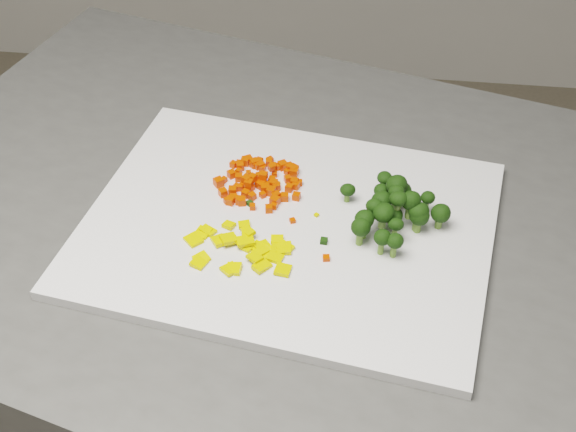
# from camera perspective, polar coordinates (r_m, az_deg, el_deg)

# --- Properties ---
(cutting_board) EXTENTS (0.49, 0.41, 0.01)m
(cutting_board) POSITION_cam_1_polar(r_m,az_deg,el_deg) (0.88, 0.00, -0.77)
(cutting_board) COLOR silver
(cutting_board) RESTS_ON counter_block
(carrot_pile) EXTENTS (0.10, 0.10, 0.03)m
(carrot_pile) POSITION_cam_1_polar(r_m,az_deg,el_deg) (0.92, -2.00, 2.87)
(carrot_pile) COLOR red
(carrot_pile) RESTS_ON cutting_board
(pepper_pile) EXTENTS (0.11, 0.11, 0.02)m
(pepper_pile) POSITION_cam_1_polar(r_m,az_deg,el_deg) (0.85, -3.14, -1.79)
(pepper_pile) COLOR #DEBC0B
(pepper_pile) RESTS_ON cutting_board
(broccoli_pile) EXTENTS (0.12, 0.12, 0.05)m
(broccoli_pile) POSITION_cam_1_polar(r_m,az_deg,el_deg) (0.87, 7.13, 1.05)
(broccoli_pile) COLOR black
(broccoli_pile) RESTS_ON cutting_board
(carrot_cube_0) EXTENTS (0.01, 0.01, 0.01)m
(carrot_cube_0) POSITION_cam_1_polar(r_m,az_deg,el_deg) (0.91, -0.93, 1.48)
(carrot_cube_0) COLOR red
(carrot_cube_0) RESTS_ON carrot_pile
(carrot_cube_1) EXTENTS (0.01, 0.01, 0.01)m
(carrot_cube_1) POSITION_cam_1_polar(r_m,az_deg,el_deg) (0.92, -3.96, 1.81)
(carrot_cube_1) COLOR red
(carrot_cube_1) RESTS_ON carrot_pile
(carrot_cube_2) EXTENTS (0.01, 0.01, 0.01)m
(carrot_cube_2) POSITION_cam_1_polar(r_m,az_deg,el_deg) (0.91, -0.24, 1.36)
(carrot_cube_2) COLOR red
(carrot_cube_2) RESTS_ON carrot_pile
(carrot_cube_3) EXTENTS (0.01, 0.01, 0.01)m
(carrot_cube_3) POSITION_cam_1_polar(r_m,az_deg,el_deg) (0.93, -3.52, 2.75)
(carrot_cube_3) COLOR red
(carrot_cube_3) RESTS_ON carrot_pile
(carrot_cube_4) EXTENTS (0.01, 0.01, 0.01)m
(carrot_cube_4) POSITION_cam_1_polar(r_m,az_deg,el_deg) (0.90, -3.30, 1.05)
(carrot_cube_4) COLOR red
(carrot_cube_4) RESTS_ON carrot_pile
(carrot_cube_5) EXTENTS (0.01, 0.01, 0.01)m
(carrot_cube_5) POSITION_cam_1_polar(r_m,az_deg,el_deg) (0.95, -2.47, 3.69)
(carrot_cube_5) COLOR red
(carrot_cube_5) RESTS_ON carrot_pile
(carrot_cube_6) EXTENTS (0.01, 0.01, 0.01)m
(carrot_cube_6) POSITION_cam_1_polar(r_m,az_deg,el_deg) (0.95, -1.95, 3.60)
(carrot_cube_6) COLOR red
(carrot_cube_6) RESTS_ON carrot_pile
(carrot_cube_7) EXTENTS (0.01, 0.01, 0.01)m
(carrot_cube_7) POSITION_cam_1_polar(r_m,az_deg,el_deg) (0.90, -4.14, 1.09)
(carrot_cube_7) COLOR red
(carrot_cube_7) RESTS_ON carrot_pile
(carrot_cube_8) EXTENTS (0.01, 0.01, 0.01)m
(carrot_cube_8) POSITION_cam_1_polar(r_m,az_deg,el_deg) (0.91, -2.56, 1.43)
(carrot_cube_8) COLOR red
(carrot_cube_8) RESTS_ON carrot_pile
(carrot_cube_9) EXTENTS (0.01, 0.01, 0.01)m
(carrot_cube_9) POSITION_cam_1_polar(r_m,az_deg,el_deg) (0.92, -2.64, 2.04)
(carrot_cube_9) COLOR red
(carrot_cube_9) RESTS_ON carrot_pile
(carrot_cube_10) EXTENTS (0.01, 0.01, 0.01)m
(carrot_cube_10) POSITION_cam_1_polar(r_m,az_deg,el_deg) (0.95, -0.66, 3.53)
(carrot_cube_10) COLOR red
(carrot_cube_10) RESTS_ON carrot_pile
(carrot_cube_11) EXTENTS (0.01, 0.01, 0.01)m
(carrot_cube_11) POSITION_cam_1_polar(r_m,az_deg,el_deg) (0.93, -1.95, 2.81)
(carrot_cube_11) COLOR red
(carrot_cube_11) RESTS_ON carrot_pile
(carrot_cube_12) EXTENTS (0.01, 0.01, 0.01)m
(carrot_cube_12) POSITION_cam_1_polar(r_m,az_deg,el_deg) (0.91, -4.65, 1.67)
(carrot_cube_12) COLOR red
(carrot_cube_12) RESTS_ON carrot_pile
(carrot_cube_13) EXTENTS (0.01, 0.01, 0.01)m
(carrot_cube_13) POSITION_cam_1_polar(r_m,az_deg,el_deg) (0.96, -1.36, 3.84)
(carrot_cube_13) COLOR red
(carrot_cube_13) RESTS_ON carrot_pile
(carrot_cube_14) EXTENTS (0.01, 0.01, 0.01)m
(carrot_cube_14) POSITION_cam_1_polar(r_m,az_deg,el_deg) (0.91, -3.90, 1.27)
(carrot_cube_14) COLOR red
(carrot_cube_14) RESTS_ON carrot_pile
(carrot_cube_15) EXTENTS (0.01, 0.01, 0.01)m
(carrot_cube_15) POSITION_cam_1_polar(r_m,az_deg,el_deg) (0.92, -1.98, 2.25)
(carrot_cube_15) COLOR red
(carrot_cube_15) RESTS_ON carrot_pile
(carrot_cube_16) EXTENTS (0.01, 0.01, 0.01)m
(carrot_cube_16) POSITION_cam_1_polar(r_m,az_deg,el_deg) (0.90, -0.93, 1.09)
(carrot_cube_16) COLOR red
(carrot_cube_16) RESTS_ON carrot_pile
(carrot_cube_17) EXTENTS (0.01, 0.01, 0.01)m
(carrot_cube_17) POSITION_cam_1_polar(r_m,az_deg,el_deg) (0.94, -0.97, 3.00)
(carrot_cube_17) COLOR red
(carrot_cube_17) RESTS_ON carrot_pile
(carrot_cube_18) EXTENTS (0.01, 0.01, 0.01)m
(carrot_cube_18) POSITION_cam_1_polar(r_m,az_deg,el_deg) (0.92, -3.47, 2.04)
(carrot_cube_18) COLOR red
(carrot_cube_18) RESTS_ON carrot_pile
(carrot_cube_19) EXTENTS (0.01, 0.01, 0.01)m
(carrot_cube_19) POSITION_cam_1_polar(r_m,az_deg,el_deg) (0.94, 0.39, 3.35)
(carrot_cube_19) COLOR red
(carrot_cube_19) RESTS_ON carrot_pile
(carrot_cube_20) EXTENTS (0.01, 0.01, 0.01)m
(carrot_cube_20) POSITION_cam_1_polar(r_m,az_deg,el_deg) (0.94, -2.83, 3.05)
(carrot_cube_20) COLOR red
(carrot_cube_20) RESTS_ON carrot_pile
(carrot_cube_21) EXTENTS (0.01, 0.01, 0.01)m
(carrot_cube_21) POSITION_cam_1_polar(r_m,az_deg,el_deg) (0.94, -4.03, 2.99)
(carrot_cube_21) COLOR red
(carrot_cube_21) RESTS_ON carrot_pile
(carrot_cube_22) EXTENTS (0.01, 0.01, 0.01)m
(carrot_cube_22) POSITION_cam_1_polar(r_m,az_deg,el_deg) (0.94, -0.05, 3.16)
(carrot_cube_22) COLOR red
(carrot_cube_22) RESTS_ON carrot_pile
(carrot_cube_23) EXTENTS (0.01, 0.01, 0.01)m
(carrot_cube_23) POSITION_cam_1_polar(r_m,az_deg,el_deg) (0.96, -2.84, 4.00)
(carrot_cube_23) COLOR red
(carrot_cube_23) RESTS_ON carrot_pile
(carrot_cube_24) EXTENTS (0.01, 0.01, 0.01)m
(carrot_cube_24) POSITION_cam_1_polar(r_m,az_deg,el_deg) (0.93, -4.96, 2.41)
(carrot_cube_24) COLOR red
(carrot_cube_24) RESTS_ON carrot_pile
(carrot_cube_25) EXTENTS (0.01, 0.01, 0.01)m
(carrot_cube_25) POSITION_cam_1_polar(r_m,az_deg,el_deg) (0.92, -3.66, 2.11)
(carrot_cube_25) COLOR red
(carrot_cube_25) RESTS_ON carrot_pile
(carrot_cube_26) EXTENTS (0.01, 0.01, 0.01)m
(carrot_cube_26) POSITION_cam_1_polar(r_m,az_deg,el_deg) (0.90, -3.43, 1.10)
(carrot_cube_26) COLOR red
(carrot_cube_26) RESTS_ON carrot_pile
(carrot_cube_27) EXTENTS (0.01, 0.01, 0.01)m
(carrot_cube_27) POSITION_cam_1_polar(r_m,az_deg,el_deg) (0.92, -1.64, 2.13)
(carrot_cube_27) COLOR red
(carrot_cube_27) RESTS_ON carrot_pile
(carrot_cube_28) EXTENTS (0.01, 0.01, 0.01)m
(carrot_cube_28) POSITION_cam_1_polar(r_m,az_deg,el_deg) (0.91, -2.57, 1.39)
(carrot_cube_28) COLOR red
(carrot_cube_28) RESTS_ON carrot_pile
(carrot_cube_29) EXTENTS (0.01, 0.01, 0.01)m
(carrot_cube_29) POSITION_cam_1_polar(r_m,az_deg,el_deg) (0.89, -1.37, 0.52)
(carrot_cube_29) COLOR red
(carrot_cube_29) RESTS_ON carrot_pile
(carrot_cube_30) EXTENTS (0.01, 0.01, 0.01)m
(carrot_cube_30) POSITION_cam_1_polar(r_m,az_deg,el_deg) (0.89, -2.53, 0.65)
(carrot_cube_30) COLOR red
(carrot_cube_30) RESTS_ON carrot_pile
(carrot_cube_31) EXTENTS (0.01, 0.01, 0.01)m
(carrot_cube_31) POSITION_cam_1_polar(r_m,az_deg,el_deg) (0.89, -0.99, 0.72)
(carrot_cube_31) COLOR red
(carrot_cube_31) RESTS_ON carrot_pile
(carrot_cube_32) EXTENTS (0.01, 0.01, 0.01)m
(carrot_cube_32) POSITION_cam_1_polar(r_m,az_deg,el_deg) (0.92, -3.15, 2.23)
(carrot_cube_32) COLOR red
(carrot_cube_32) RESTS_ON carrot_pile
(carrot_cube_33) EXTENTS (0.01, 0.01, 0.01)m
(carrot_cube_33) POSITION_cam_1_polar(r_m,az_deg,el_deg) (0.92, 0.57, 2.19)
(carrot_cube_33) COLOR red
(carrot_cube_33) RESTS_ON carrot_pile
(carrot_cube_34) EXTENTS (0.01, 0.01, 0.01)m
(carrot_cube_34) POSITION_cam_1_polar(r_m,az_deg,el_deg) (0.93, 0.83, 2.39)
(carrot_cube_34) COLOR red
(carrot_cube_34) RESTS_ON carrot_pile
(carrot_cube_35) EXTENTS (0.01, 0.01, 0.01)m
(carrot_cube_35) POSITION_cam_1_polar(r_m,az_deg,el_deg) (0.95, -0.11, 3.53)
(carrot_cube_35) COLOR red
(carrot_cube_35) RESTS_ON carrot_pile
(carrot_cube_36) EXTENTS (0.01, 0.01, 0.01)m
(carrot_cube_36) POSITION_cam_1_polar(r_m,az_deg,el_deg) (0.90, -4.36, 1.08)
(carrot_cube_36) COLOR red
(carrot_cube_36) RESTS_ON carrot_pile
(carrot_cube_37) EXTENTS (0.01, 0.01, 0.01)m
(carrot_cube_37) POSITION_cam_1_polar(r_m,az_deg,el_deg) (0.92, -2.96, 2.60)
(carrot_cube_37) COLOR red
(carrot_cube_37) RESTS_ON carrot_pile
(carrot_cube_38) EXTENTS (0.01, 0.01, 0.01)m
(carrot_cube_38) POSITION_cam_1_polar(r_m,az_deg,el_deg) (0.96, -3.49, 3.73)
(carrot_cube_38) COLOR red
(carrot_cube_38) RESTS_ON carrot_pile
(carrot_cube_39) EXTENTS (0.01, 0.01, 0.01)m
(carrot_cube_39) POSITION_cam_1_polar(r_m,az_deg,el_deg) (0.91, 0.60, 1.41)
(carrot_cube_39) COLOR red
(carrot_cube_39) RESTS_ON carrot_pile
(carrot_cube_40) EXTENTS (0.01, 0.01, 0.01)m
(carrot_cube_40) POSITION_cam_1_polar(r_m,az_deg,el_deg) (0.96, -1.28, 4.02)
(carrot_cube_40) COLOR red
(carrot_cube_40) RESTS_ON carrot_pile
(carrot_cube_41) EXTENTS (0.01, 0.01, 0.01)m
(carrot_cube_41) POSITION_cam_1_polar(r_m,az_deg,el_deg) (0.95, -0.38, 3.62)
(carrot_cube_41) COLOR red
(carrot_cube_41) RESTS_ON carrot_pile
(carrot_cube_42) EXTENTS (0.01, 0.01, 0.01)m
(carrot_cube_42) POSITION_cam_1_polar(r_m,az_deg,el_deg) (0.92, -0.85, 2.11)
(carrot_cube_42) COLOR red
(carrot_cube_42) RESTS_ON carrot_pile
(carrot_cube_43) EXTENTS (0.01, 0.01, 0.01)m
(carrot_cube_43) POSITION_cam_1_polar(r_m,az_deg,el_deg) (0.95, -1.81, 3.42)
(carrot_cube_43) COLOR red
(carrot_cube_43) RESTS_ON carrot_pile
(carrot_cube_44) EXTENTS (0.01, 0.01, 0.01)m
(carrot_cube_44) POSITION_cam_1_polar(r_m,az_deg,el_deg) (0.94, -1.93, 2.84)
(carrot_cube_44) COLOR red
(carrot_cube_44) RESTS_ON carrot_pile
(carrot_cube_45) EXTENTS (0.01, 0.01, 0.01)m
(carrot_cube_45) POSITION_cam_1_polar(r_m,az_deg,el_deg) (0.96, -3.47, 3.69)
(carrot_cube_45) COLOR red
(carrot_cube_45) RESTS_ON carrot_pile
(carrot_cube_46) EXTENTS (0.01, 0.01, 0.01)m
(carrot_cube_46) POSITION_cam_1_polar(r_m,az_deg,el_deg) (0.92, -1.65, 2.14)
(carrot_cube_46) COLOR red
(carrot_cube_46) RESTS_ON carrot_pile
(carrot_cube_47) EXTENTS (0.01, 0.01, 0.01)m
(carrot_cube_47) POSITION_cam_1_polar(r_m,az_deg,el_deg) (0.91, -2.81, 2.33)
(carrot_cube_47) COLOR red
(carrot_cube_47) RESTS_ON carrot_pile
(carrot_cube_48) EXTENTS (0.01, 0.01, 0.01)m
(carrot_cube_48) POSITION_cam_1_polar(r_m,az_deg,el_deg) (0.92, 0.08, 2.02)
(carrot_cube_48) COLOR red
(carrot_cube_48) RESTS_ON carrot_pile
(carrot_cube_49) EXTENTS (0.01, 0.01, 0.01)m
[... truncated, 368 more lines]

